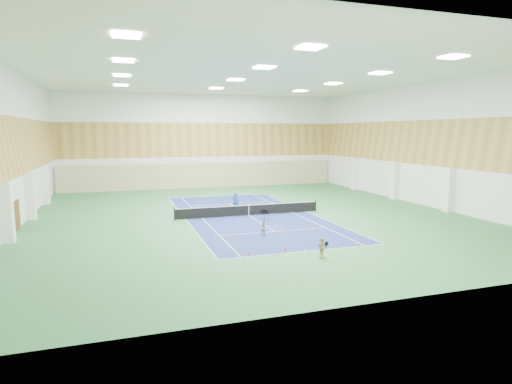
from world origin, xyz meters
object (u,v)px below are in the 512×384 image
Objects in this scene: child_court at (264,228)px; ball_cart at (264,215)px; coach at (235,202)px; tennis_net at (249,209)px; child_apron at (322,248)px.

ball_cart is (1.79, 5.08, -0.14)m from child_court.
tennis_net is at bearing 111.12° from coach.
coach is 1.45× the size of child_court.
child_court is (-0.74, -10.26, -0.25)m from coach.
coach reaches higher than child_court.
ball_cart is (1.05, -5.18, -0.38)m from coach.
tennis_net is 2.92m from coach.
coach is at bearing 87.66° from child_court.
child_court is 6.24m from child_apron.
tennis_net is 10.56× the size of child_apron.
child_apron is at bearing -75.23° from child_court.
coach is 16.35m from child_apron.
child_apron reaches higher than child_court.
coach is (-0.41, 2.88, 0.25)m from tennis_net.
child_apron is 1.45× the size of ball_cart.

